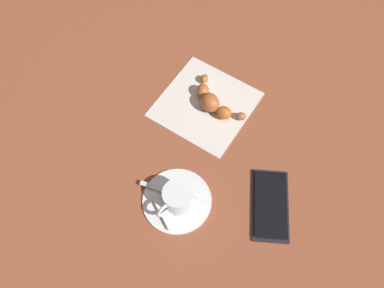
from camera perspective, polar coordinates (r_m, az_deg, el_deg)
The scene contains 8 objects.
ground_plane at distance 0.87m, azimuth 0.14°, elevation -0.64°, with size 1.80×1.80×0.00m, color brown.
saucer at distance 0.82m, azimuth -2.08°, elevation -7.73°, with size 0.14×0.14×0.01m, color silver.
espresso_cup at distance 0.80m, azimuth -2.07°, elevation -7.43°, with size 0.08×0.06×0.05m.
teaspoon at distance 0.82m, azimuth -1.82°, elevation -7.12°, with size 0.02×0.12×0.01m.
sugar_packet at distance 0.81m, azimuth -3.89°, elevation -9.28°, with size 0.07×0.02×0.01m, color white.
napkin at distance 0.93m, azimuth 1.84°, elevation 5.49°, with size 0.20×0.19×0.00m, color silver.
croissant at distance 0.91m, azimuth 2.83°, elevation 5.84°, with size 0.10×0.13×0.04m.
cell_phone at distance 0.83m, azimuth 10.73°, elevation -8.20°, with size 0.16×0.11×0.01m.
Camera 1 is at (0.38, 0.14, 0.78)m, focal length 38.84 mm.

